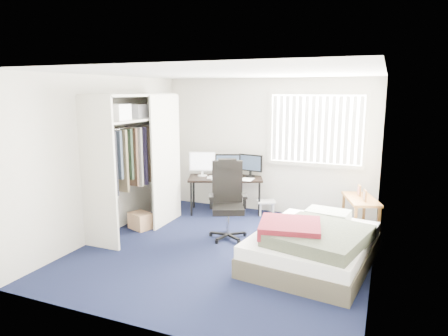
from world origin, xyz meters
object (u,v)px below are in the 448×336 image
office_chair (228,208)px  bed (313,244)px  desk (226,175)px  nightstand (361,202)px

office_chair → bed: 1.53m
desk → bed: 2.66m
desk → nightstand: size_ratio=1.59×
nightstand → office_chair: bearing=-154.1°
office_chair → nightstand: office_chair is taller
office_chair → nightstand: size_ratio=1.29×
desk → office_chair: 1.36m
bed → office_chair: bearing=159.8°
desk → office_chair: office_chair is taller
desk → bed: bearing=-41.8°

